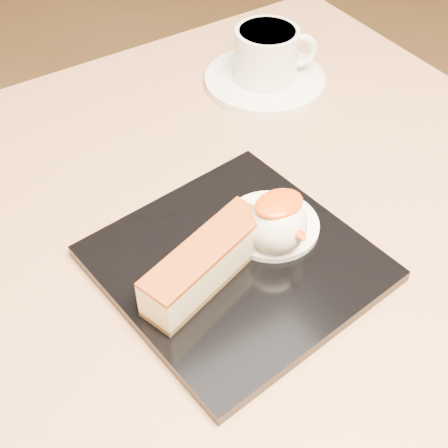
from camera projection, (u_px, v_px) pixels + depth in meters
table at (237, 358)px, 0.68m from camera, size 0.80×0.80×0.72m
dessert_plate at (236, 263)px, 0.57m from camera, size 0.24×0.24×0.01m
cheesecake at (205, 263)px, 0.53m from camera, size 0.13×0.07×0.04m
cream_smear at (271, 225)px, 0.59m from camera, size 0.09×0.09×0.01m
ice_cream_scoop at (277, 224)px, 0.55m from camera, size 0.05×0.05×0.05m
mango_sauce at (279, 204)px, 0.54m from camera, size 0.05×0.03×0.01m
mint_sprig at (231, 218)px, 0.59m from camera, size 0.04×0.02×0.00m
saucer at (265, 80)px, 0.78m from camera, size 0.15×0.15×0.01m
coffee_cup at (268, 53)px, 0.75m from camera, size 0.10×0.08×0.06m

